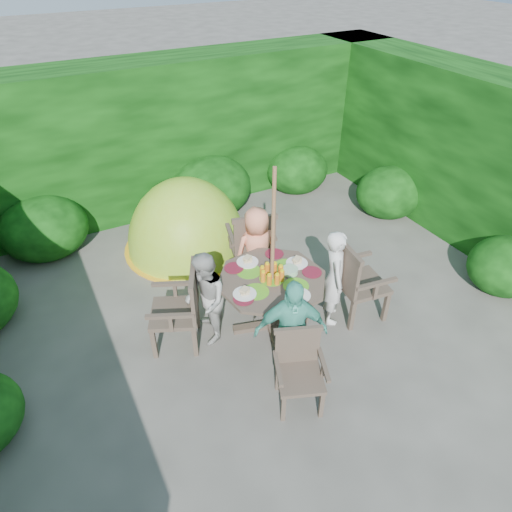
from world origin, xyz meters
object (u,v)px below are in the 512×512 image
garden_chair_right (356,280)px  child_back (257,251)px  garden_chair_left (181,308)px  child_left (205,299)px  patio_table (272,286)px  dome_tent (189,246)px  garden_chair_front (299,368)px  child_front (291,332)px  parasol_pole (272,256)px  child_right (335,277)px  garden_chair_back (252,243)px

garden_chair_right → child_back: 1.36m
garden_chair_left → child_left: child_left is taller
patio_table → child_left: (-0.78, 0.21, -0.05)m
garden_chair_left → dome_tent: dome_tent is taller
garden_chair_front → dome_tent: dome_tent is taller
child_front → dome_tent: 3.04m
patio_table → parasol_pole: (-0.00, 0.00, 0.45)m
garden_chair_left → child_left: bearing=102.3°
child_left → child_front: 1.13m
garden_chair_right → child_front: (-1.25, -0.48, 0.11)m
parasol_pole → garden_chair_right: bearing=-15.8°
child_right → garden_chair_back: bearing=50.4°
child_right → child_left: (-1.54, 0.42, -0.04)m
garden_chair_back → dome_tent: 1.39m
garden_chair_back → garden_chair_front: garden_chair_back is taller
patio_table → dome_tent: dome_tent is taller
garden_chair_back → dome_tent: bearing=-49.1°
patio_table → child_right: size_ratio=1.25×
patio_table → garden_chair_front: size_ratio=1.92×
garden_chair_back → dome_tent: size_ratio=0.46×
garden_chair_front → dome_tent: (0.01, 3.26, -0.45)m
garden_chair_front → child_back: bearing=96.8°
garden_chair_front → child_left: bearing=132.8°
child_back → child_front: child_front is taller
child_right → child_back: 1.13m
garden_chair_right → child_right: child_right is taller
garden_chair_right → child_right: (-0.27, 0.09, 0.09)m
garden_chair_right → garden_chair_left: 2.18m
garden_chair_left → child_front: size_ratio=0.77×
patio_table → garden_chair_front: 1.12m
garden_chair_left → child_right: (1.83, -0.48, 0.10)m
parasol_pole → garden_chair_front: size_ratio=2.58×
garden_chair_right → child_right: bearing=80.4°
dome_tent → child_front: bearing=-98.7°
garden_chair_right → garden_chair_front: garden_chair_right is taller
parasol_pole → child_right: parasol_pole is taller
dome_tent → garden_chair_right: bearing=-72.0°
garden_chair_left → garden_chair_front: 1.55m
garden_chair_right → child_left: (-1.82, 0.50, 0.04)m
child_right → child_left: bearing=104.1°
patio_table → garden_chair_front: (-0.29, -1.07, -0.20)m
child_right → child_left: size_ratio=1.07×
child_front → dome_tent: size_ratio=0.59×
garden_chair_front → child_front: (0.07, 0.30, 0.22)m
patio_table → child_left: size_ratio=1.35×
patio_table → garden_chair_left: garden_chair_left is taller
child_back → child_front: size_ratio=0.94×
garden_chair_back → garden_chair_right: bearing=134.5°
garden_chair_right → garden_chair_back: 1.55m
garden_chair_left → garden_chair_front: garden_chair_left is taller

